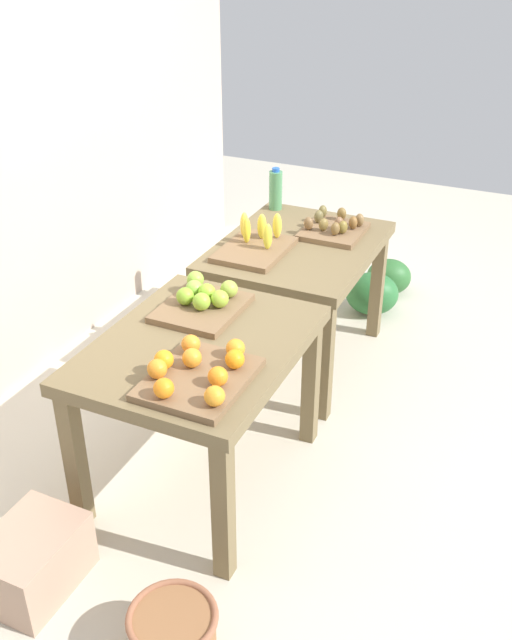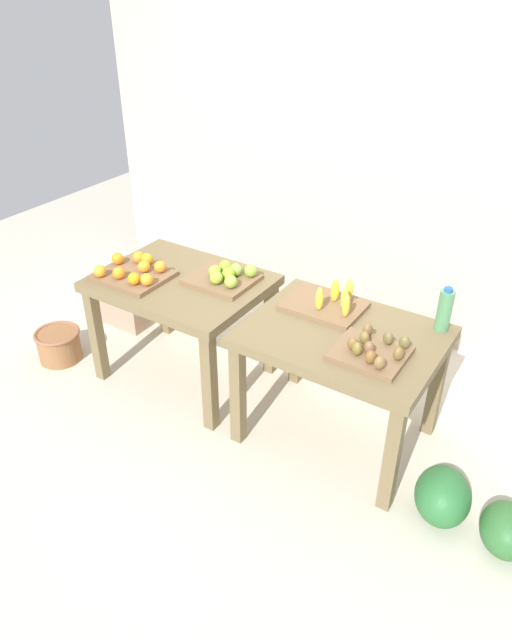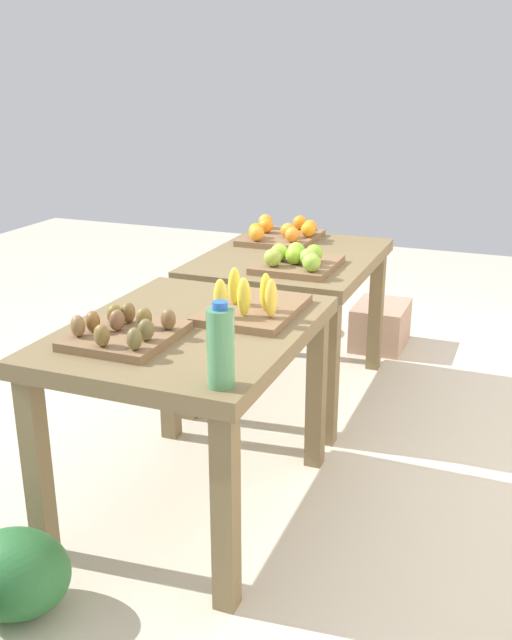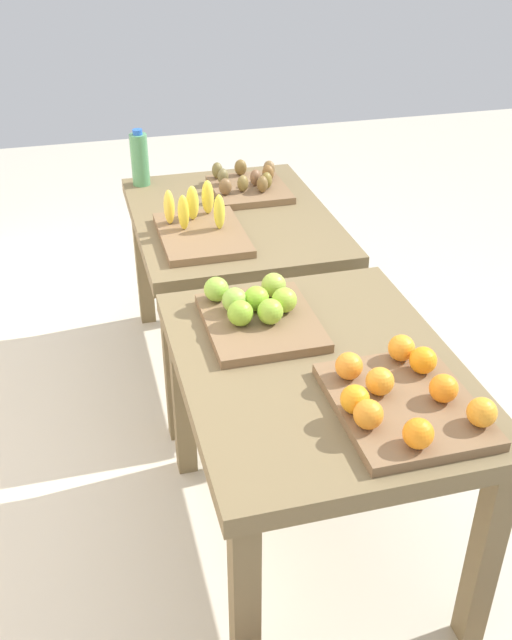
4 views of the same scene
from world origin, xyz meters
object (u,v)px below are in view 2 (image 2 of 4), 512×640
(display_table_left, at_px, (182,294))
(banana_crate, at_px, (327,304))
(wicker_basket, at_px, (59,344))
(display_table_right, at_px, (342,349))
(cardboard_produce_box, at_px, (128,306))
(water_bottle, at_px, (445,310))
(kiwi_bin, at_px, (372,351))
(apple_bin, at_px, (225,277))
(orange_bin, at_px, (134,272))
(watermelon_pile, at_px, (468,509))

(display_table_left, distance_m, banana_crate, 0.96)
(banana_crate, bearing_deg, wicker_basket, -164.02)
(banana_crate, bearing_deg, display_table_right, -42.38)
(wicker_basket, distance_m, cardboard_produce_box, 0.65)
(wicker_basket, bearing_deg, display_table_left, 21.98)
(banana_crate, xyz_separation_m, water_bottle, (0.61, 0.15, 0.08))
(banana_crate, relative_size, water_bottle, 1.75)
(display_table_right, relative_size, kiwi_bin, 2.89)
(display_table_right, height_order, wicker_basket, display_table_right)
(apple_bin, bearing_deg, wicker_basket, -157.52)
(orange_bin, relative_size, kiwi_bin, 1.22)
(display_table_right, distance_m, banana_crate, 0.29)
(apple_bin, bearing_deg, display_table_left, -155.89)
(display_table_right, relative_size, orange_bin, 2.36)
(cardboard_produce_box, bearing_deg, apple_bin, -9.67)
(display_table_right, xyz_separation_m, water_bottle, (0.43, 0.32, 0.22))
(watermelon_pile, bearing_deg, orange_bin, 177.02)
(banana_crate, distance_m, water_bottle, 0.63)
(water_bottle, bearing_deg, display_table_right, -143.36)
(banana_crate, distance_m, cardboard_produce_box, 1.87)
(kiwi_bin, distance_m, wicker_basket, 2.30)
(kiwi_bin, height_order, cardboard_produce_box, kiwi_bin)
(wicker_basket, bearing_deg, cardboard_produce_box, 85.52)
(banana_crate, height_order, cardboard_produce_box, banana_crate)
(apple_bin, bearing_deg, water_bottle, 8.89)
(watermelon_pile, height_order, cardboard_produce_box, watermelon_pile)
(apple_bin, bearing_deg, kiwi_bin, -12.76)
(wicker_basket, bearing_deg, kiwi_bin, 5.80)
(apple_bin, distance_m, kiwi_bin, 1.10)
(apple_bin, distance_m, cardboard_produce_box, 1.27)
(display_table_left, xyz_separation_m, apple_bin, (0.26, 0.12, 0.15))
(display_table_right, relative_size, apple_bin, 2.60)
(kiwi_bin, bearing_deg, watermelon_pile, -11.56)
(water_bottle, bearing_deg, kiwi_bin, -115.68)
(apple_bin, xyz_separation_m, water_bottle, (1.29, 0.20, 0.08))
(watermelon_pile, bearing_deg, cardboard_produce_box, 168.70)
(display_table_left, bearing_deg, watermelon_pile, -7.42)
(banana_crate, distance_m, watermelon_pile, 1.28)
(watermelon_pile, bearing_deg, water_bottle, 126.30)
(banana_crate, xyz_separation_m, kiwi_bin, (0.40, -0.29, -0.00))
(kiwi_bin, bearing_deg, banana_crate, 143.50)
(display_table_left, relative_size, kiwi_bin, 2.89)
(orange_bin, relative_size, wicker_basket, 1.39)
(banana_crate, xyz_separation_m, watermelon_pile, (1.03, -0.42, -0.64))
(watermelon_pile, bearing_deg, display_table_right, 163.19)
(display_table_right, bearing_deg, cardboard_produce_box, 171.19)
(display_table_right, bearing_deg, kiwi_bin, -30.63)
(display_table_left, bearing_deg, orange_bin, -151.21)
(kiwi_bin, distance_m, cardboard_produce_box, 2.28)
(water_bottle, bearing_deg, cardboard_produce_box, -179.57)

